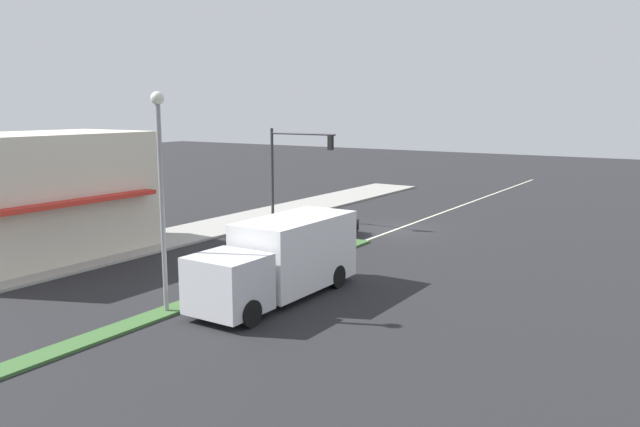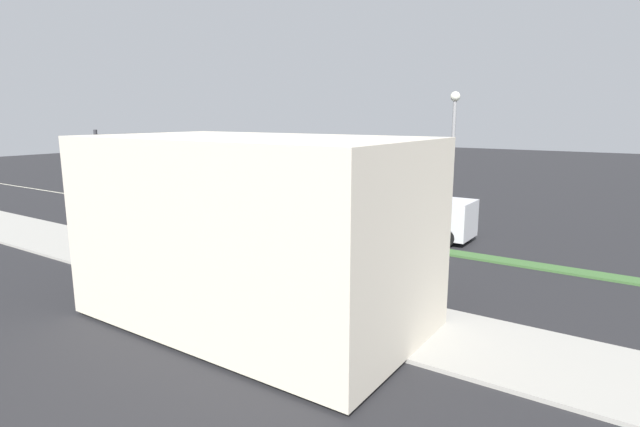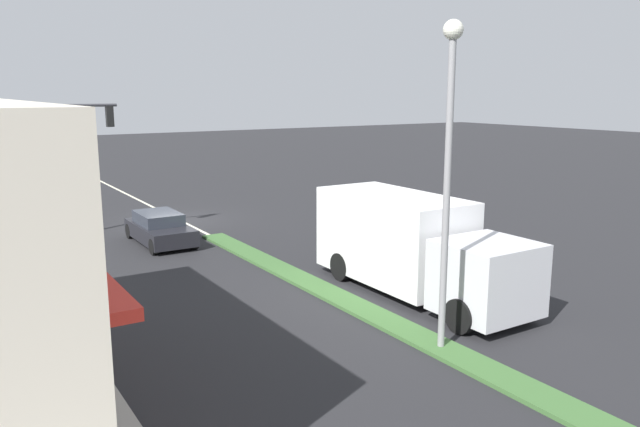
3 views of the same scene
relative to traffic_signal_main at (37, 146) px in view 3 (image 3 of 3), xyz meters
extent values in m
plane|color=#232326|center=(-6.12, 16.16, -3.90)|extent=(160.00, 160.00, 0.00)
cube|color=beige|center=(-6.12, -1.84, -3.90)|extent=(0.16, 60.00, 0.01)
cube|color=red|center=(1.64, 13.59, -0.98)|extent=(0.70, 8.31, 0.20)
cylinder|color=#333338|center=(-0.82, 0.01, 1.52)|extent=(4.50, 0.12, 0.12)
cube|color=black|center=(-2.77, 0.01, 1.07)|extent=(0.28, 0.24, 0.84)
sphere|color=red|center=(-2.77, -0.12, 1.34)|extent=(0.18, 0.18, 0.18)
sphere|color=gold|center=(-2.77, -0.12, 1.07)|extent=(0.18, 0.18, 0.18)
sphere|color=green|center=(-2.77, -0.12, 0.80)|extent=(0.18, 0.18, 0.18)
cylinder|color=gray|center=(-6.12, 15.89, -0.30)|extent=(0.16, 0.16, 7.00)
sphere|color=silver|center=(-6.12, 15.89, 3.35)|extent=(0.44, 0.44, 0.44)
cube|color=yellow|center=(0.04, -0.18, -3.47)|extent=(0.45, 0.21, 0.84)
cube|color=yellow|center=(0.04, 0.14, -3.47)|extent=(0.45, 0.21, 0.84)
cube|color=silver|center=(-8.32, 15.19, -2.68)|extent=(2.28, 2.20, 1.90)
cube|color=white|center=(-8.32, 11.34, -2.33)|extent=(2.40, 5.10, 2.60)
cylinder|color=black|center=(-9.40, 15.39, -3.45)|extent=(0.28, 0.90, 0.90)
cylinder|color=black|center=(-7.24, 15.39, -3.45)|extent=(0.28, 0.90, 0.90)
cylinder|color=black|center=(-9.40, 10.09, -3.45)|extent=(0.28, 0.90, 0.90)
cylinder|color=black|center=(-7.24, 10.09, -3.45)|extent=(0.28, 0.90, 0.90)
cube|color=black|center=(-3.92, 2.19, -3.42)|extent=(1.75, 3.96, 0.61)
cube|color=#2D333D|center=(-3.92, 1.99, -2.89)|extent=(1.49, 2.18, 0.45)
cylinder|color=black|center=(-4.70, 3.76, -3.59)|extent=(0.22, 0.61, 0.61)
cylinder|color=black|center=(-3.15, 3.76, -3.59)|extent=(0.22, 0.61, 0.61)
cylinder|color=black|center=(-4.70, 0.61, -3.59)|extent=(0.22, 0.61, 0.61)
cylinder|color=black|center=(-3.15, 0.61, -3.59)|extent=(0.22, 0.61, 0.61)
camera|label=1|loc=(-21.71, 30.18, 3.06)|focal=35.00mm
camera|label=2|loc=(16.19, 23.64, 2.49)|focal=28.00mm
camera|label=3|loc=(3.61, 25.99, 2.06)|focal=35.00mm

